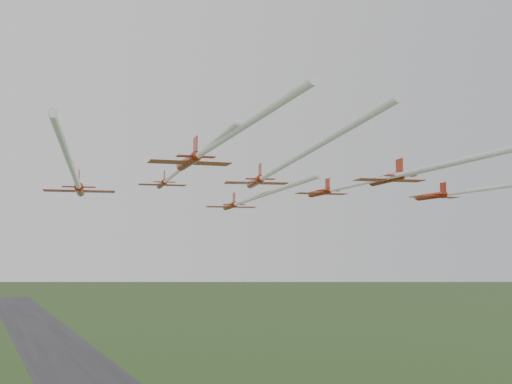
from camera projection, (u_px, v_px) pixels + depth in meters
name	position (u px, v px, depth m)	size (l,w,h in m)	color
runway	(74.00, 368.00, 281.24)	(38.00, 900.00, 0.04)	#2E2E30
jet_lead	(246.00, 201.00, 107.58)	(15.42, 58.32, 2.79)	#AD250D
jet_row2_left	(175.00, 173.00, 91.44)	(13.03, 59.58, 2.34)	#AD250D
jet_row2_right	(366.00, 182.00, 90.55)	(13.91, 66.17, 2.58)	#AD250D
jet_row3_left	(76.00, 179.00, 72.81)	(14.33, 56.35, 2.76)	#AD250D
jet_row3_mid	(276.00, 170.00, 81.03)	(18.67, 59.72, 2.83)	#AD250D
jet_row3_right	(468.00, 191.00, 94.46)	(9.21, 44.39, 2.41)	#AD250D
jet_row4_left	(205.00, 151.00, 69.03)	(10.13, 46.27, 2.95)	#AD250D
jet_row4_right	(427.00, 169.00, 75.81)	(13.47, 50.62, 2.80)	#AD250D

